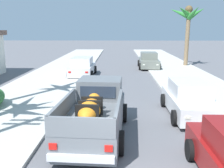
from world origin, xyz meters
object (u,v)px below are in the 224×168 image
(pickup_truck, at_px, (95,113))
(car_left_near, at_px, (189,100))
(palm_tree_right_mid, at_px, (188,18))
(car_left_mid, at_px, (82,67))
(car_right_near, at_px, (149,61))

(pickup_truck, xyz_separation_m, car_left_near, (4.00, 2.23, -0.10))
(pickup_truck, height_order, car_left_near, pickup_truck)
(pickup_truck, distance_m, palm_tree_right_mid, 19.72)
(car_left_mid, xyz_separation_m, palm_tree_right_mid, (9.83, 5.66, 4.11))
(car_left_near, bearing_deg, palm_tree_right_mid, 76.45)
(pickup_truck, bearing_deg, car_left_near, 29.12)
(palm_tree_right_mid, bearing_deg, pickup_truck, -113.59)
(car_left_near, relative_size, palm_tree_right_mid, 0.71)
(car_left_mid, bearing_deg, car_left_near, -58.07)
(pickup_truck, xyz_separation_m, car_left_mid, (-2.11, 12.03, -0.10))
(car_right_near, bearing_deg, palm_tree_right_mid, 16.96)
(palm_tree_right_mid, bearing_deg, car_left_mid, -150.10)
(car_left_near, height_order, car_right_near, same)
(car_left_near, distance_m, palm_tree_right_mid, 16.43)
(car_right_near, bearing_deg, car_left_mid, -143.04)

